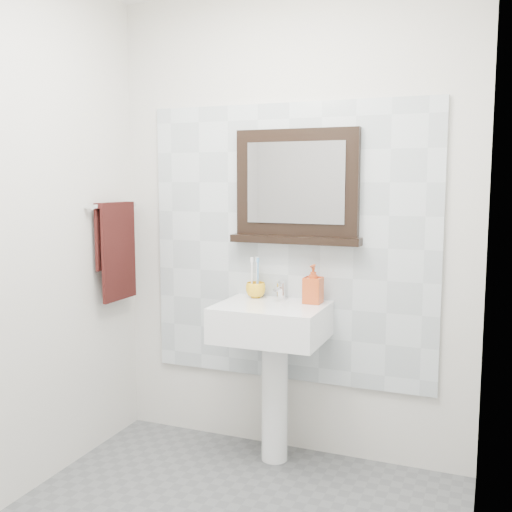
{
  "coord_description": "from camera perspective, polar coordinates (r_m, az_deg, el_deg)",
  "views": [
    {
      "loc": [
        1.03,
        -1.97,
        1.49
      ],
      "look_at": [
        0.02,
        0.55,
        1.15
      ],
      "focal_mm": 42.0,
      "sensor_mm": 36.0,
      "label": 1
    }
  ],
  "objects": [
    {
      "name": "hand_towel",
      "position": [
        3.45,
        -13.18,
        1.18
      ],
      "size": [
        0.06,
        0.3,
        0.55
      ],
      "color": "black",
      "rests_on": "towel_bar"
    },
    {
      "name": "splashback",
      "position": [
        3.24,
        3.16,
        1.11
      ],
      "size": [
        1.6,
        0.02,
        1.5
      ],
      "primitive_type": "cube",
      "color": "silver",
      "rests_on": "back_wall"
    },
    {
      "name": "right_wall",
      "position": [
        1.98,
        20.79,
        -0.26
      ],
      "size": [
        0.01,
        2.2,
        2.5
      ],
      "primitive_type": "cube",
      "color": "silver",
      "rests_on": "ground"
    },
    {
      "name": "back_wall",
      "position": [
        3.24,
        3.24,
        2.89
      ],
      "size": [
        2.0,
        0.01,
        2.5
      ],
      "primitive_type": "cube",
      "color": "silver",
      "rests_on": "ground"
    },
    {
      "name": "towel_bar",
      "position": [
        3.44,
        -13.37,
        4.67
      ],
      "size": [
        0.07,
        0.4,
        0.03
      ],
      "color": "silver",
      "rests_on": "left_wall"
    },
    {
      "name": "toothbrushes",
      "position": [
        3.24,
        -0.04,
        -1.85
      ],
      "size": [
        0.05,
        0.04,
        0.21
      ],
      "color": "white",
      "rests_on": "toothbrush_cup"
    },
    {
      "name": "toothbrush_cup",
      "position": [
        3.26,
        -0.03,
        -3.26
      ],
      "size": [
        0.12,
        0.12,
        0.08
      ],
      "primitive_type": "imported",
      "rotation": [
        0.0,
        0.0,
        0.09
      ],
      "color": "yellow",
      "rests_on": "pedestal_sink"
    },
    {
      "name": "framed_mirror",
      "position": [
        3.18,
        3.89,
        6.36
      ],
      "size": [
        0.71,
        0.11,
        0.6
      ],
      "color": "black",
      "rests_on": "back_wall"
    },
    {
      "name": "soap_dispenser",
      "position": [
        3.11,
        5.46,
        -2.67
      ],
      "size": [
        0.09,
        0.1,
        0.2
      ],
      "primitive_type": "imported",
      "rotation": [
        0.0,
        0.0,
        -0.03
      ],
      "color": "red",
      "rests_on": "pedestal_sink"
    },
    {
      "name": "pedestal_sink",
      "position": [
        3.13,
        1.52,
        -7.9
      ],
      "size": [
        0.55,
        0.44,
        0.96
      ],
      "color": "white",
      "rests_on": "ground"
    }
  ]
}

